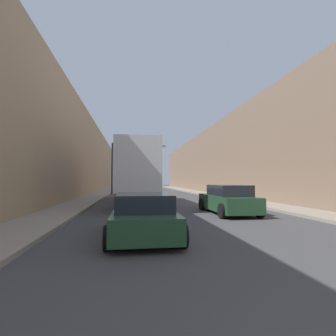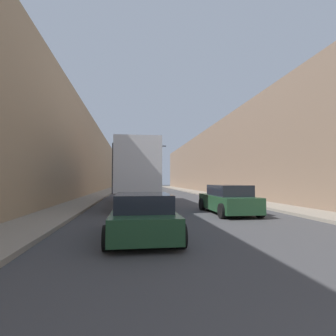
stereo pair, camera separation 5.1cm
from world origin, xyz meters
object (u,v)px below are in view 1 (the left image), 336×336
object	(u,v)px
sedan_car	(143,215)
traffic_signal_gantry	(125,158)
semi_truck	(136,173)
suv_car	(228,200)

from	to	relation	value
sedan_car	traffic_signal_gantry	xyz separation A→B (m)	(-1.14, 25.91, 3.94)
semi_truck	sedan_car	distance (m)	11.81
sedan_car	suv_car	world-z (taller)	suv_car
sedan_car	traffic_signal_gantry	distance (m)	26.23
suv_car	traffic_signal_gantry	size ratio (longest dim) A/B	0.68
semi_truck	suv_car	world-z (taller)	semi_truck
sedan_car	semi_truck	bearing A→B (deg)	90.20
traffic_signal_gantry	sedan_car	bearing A→B (deg)	-87.47
suv_car	traffic_signal_gantry	bearing A→B (deg)	105.66
semi_truck	suv_car	bearing A→B (deg)	-54.58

